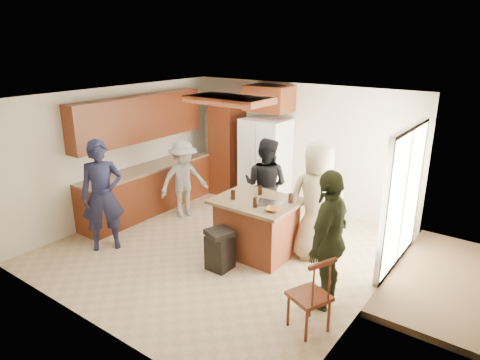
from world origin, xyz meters
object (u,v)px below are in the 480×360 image
Objects in this scene: refrigerator at (265,162)px; person_counter at (184,179)px; person_front_left at (102,196)px; kitchen_island at (257,226)px; person_behind_right at (317,201)px; person_behind_left at (266,185)px; trash_bin at (220,249)px; spindle_chair at (310,297)px; person_side_right at (329,240)px.

person_counter is at bearing -121.08° from refrigerator.
kitchen_island is at bearing -21.88° from person_front_left.
person_front_left is at bearing -8.14° from person_behind_right.
refrigerator is (-0.70, 1.08, 0.05)m from person_behind_left.
kitchen_island reaches higher than trash_bin.
person_behind_right is 3.01× the size of trash_bin.
refrigerator is 1.81× the size of spindle_chair.
person_behind_right is 1.26× the size of person_counter.
person_behind_right is at bearing -22.14° from person_front_left.
person_front_left reaches higher than person_counter.
person_front_left is 2.77m from person_behind_left.
person_front_left is 1.85× the size of spindle_chair.
person_front_left reaches higher than kitchen_island.
trash_bin is (-0.98, -1.20, -0.63)m from person_behind_right.
spindle_chair is at bearing 4.12° from person_side_right.
person_front_left is 3.43m from person_behind_right.
person_behind_right reaches higher than kitchen_island.
person_behind_right is 2.40m from refrigerator.
kitchen_island is at bearing -116.29° from person_side_right.
person_front_left is 2.92× the size of trash_bin.
trash_bin is at bearing -70.91° from refrigerator.
person_behind_left is at bearing -2.10° from person_front_left.
person_front_left is 1.75m from person_counter.
person_behind_left is 2.90m from spindle_chair.
person_front_left is at bearing -107.80° from refrigerator.
person_side_right is at bearing -44.45° from refrigerator.
kitchen_island is at bearing 142.46° from spindle_chair.
refrigerator is (0.90, 1.49, 0.15)m from person_counter.
person_side_right is 2.93× the size of trash_bin.
person_behind_left reaches higher than kitchen_island.
person_behind_left is at bearing -54.37° from person_counter.
person_behind_right is at bearing 114.75° from spindle_chair.
person_front_left is 1.44× the size of kitchen_island.
person_behind_left is 1.26m from person_behind_right.
person_behind_left is 2.39m from person_side_right.
spindle_chair is (1.76, -0.50, 0.13)m from trash_bin.
person_front_left is 1.08× the size of person_behind_left.
spindle_chair is at bearing 75.60° from person_behind_right.
person_side_right is at bearing 132.95° from person_behind_left.
spindle_chair is at bearing -15.73° from trash_bin.
refrigerator is at bearing -9.90° from person_counter.
person_counter is at bearing 32.27° from person_front_left.
trash_bin is (1.96, 0.57, -0.60)m from person_front_left.
person_behind_right is 1.90× the size of spindle_chair.
person_side_right is at bearing -42.48° from person_front_left.
person_side_right reaches higher than kitchen_island.
trash_bin is at bearing -36.94° from person_front_left.
person_front_left is 2.53m from kitchen_island.
person_behind_right is 2.80m from person_counter.
refrigerator is at bearing 119.49° from kitchen_island.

